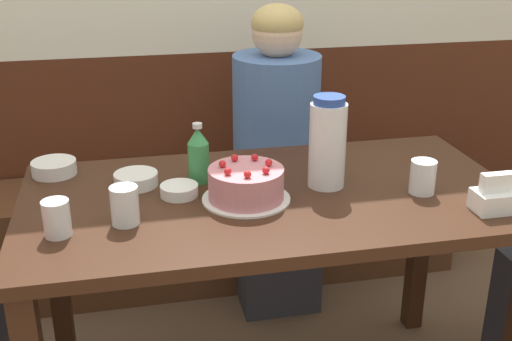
# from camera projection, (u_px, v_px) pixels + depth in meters

# --- Properties ---
(bench_seat) EXTENTS (1.95, 0.38, 0.44)m
(bench_seat) POSITION_uv_depth(u_px,v_px,m) (225.00, 227.00, 2.73)
(bench_seat) COLOR #56331E
(bench_seat) RESTS_ON ground_plane
(dining_table) EXTENTS (1.37, 0.72, 0.74)m
(dining_table) POSITION_uv_depth(u_px,v_px,m) (270.00, 226.00, 1.82)
(dining_table) COLOR #381E11
(dining_table) RESTS_ON ground_plane
(birthday_cake) EXTENTS (0.24, 0.24, 0.11)m
(birthday_cake) POSITION_uv_depth(u_px,v_px,m) (246.00, 184.00, 1.72)
(birthday_cake) COLOR white
(birthday_cake) RESTS_ON dining_table
(water_pitcher) EXTENTS (0.10, 0.10, 0.26)m
(water_pitcher) POSITION_uv_depth(u_px,v_px,m) (327.00, 143.00, 1.78)
(water_pitcher) COLOR white
(water_pitcher) RESTS_ON dining_table
(soju_bottle) EXTENTS (0.06, 0.06, 0.18)m
(soju_bottle) POSITION_uv_depth(u_px,v_px,m) (198.00, 155.00, 1.82)
(soju_bottle) COLOR #388E4C
(soju_bottle) RESTS_ON dining_table
(napkin_holder) EXTENTS (0.11, 0.08, 0.11)m
(napkin_holder) POSITION_uv_depth(u_px,v_px,m) (495.00, 197.00, 1.66)
(napkin_holder) COLOR white
(napkin_holder) RESTS_ON dining_table
(bowl_soup_white) EXTENTS (0.13, 0.13, 0.04)m
(bowl_soup_white) POSITION_uv_depth(u_px,v_px,m) (54.00, 168.00, 1.90)
(bowl_soup_white) COLOR white
(bowl_soup_white) RESTS_ON dining_table
(bowl_rice_small) EXTENTS (0.10, 0.10, 0.03)m
(bowl_rice_small) POSITION_uv_depth(u_px,v_px,m) (179.00, 190.00, 1.76)
(bowl_rice_small) COLOR white
(bowl_rice_small) RESTS_ON dining_table
(bowl_side_dish) EXTENTS (0.12, 0.12, 0.04)m
(bowl_side_dish) POSITION_uv_depth(u_px,v_px,m) (136.00, 179.00, 1.82)
(bowl_side_dish) COLOR white
(bowl_side_dish) RESTS_ON dining_table
(glass_water_tall) EXTENTS (0.07, 0.07, 0.10)m
(glass_water_tall) POSITION_uv_depth(u_px,v_px,m) (125.00, 205.00, 1.59)
(glass_water_tall) COLOR silver
(glass_water_tall) RESTS_ON dining_table
(glass_tumbler_short) EXTENTS (0.07, 0.07, 0.09)m
(glass_tumbler_short) POSITION_uv_depth(u_px,v_px,m) (57.00, 218.00, 1.53)
(glass_tumbler_short) COLOR silver
(glass_tumbler_short) RESTS_ON dining_table
(glass_shot_small) EXTENTS (0.07, 0.07, 0.09)m
(glass_shot_small) POSITION_uv_depth(u_px,v_px,m) (423.00, 177.00, 1.76)
(glass_shot_small) COLOR silver
(glass_shot_small) RESTS_ON dining_table
(person_teal_shirt) EXTENTS (0.32, 0.34, 1.17)m
(person_teal_shirt) POSITION_uv_depth(u_px,v_px,m) (276.00, 170.00, 2.44)
(person_teal_shirt) COLOR #33333D
(person_teal_shirt) RESTS_ON ground_plane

